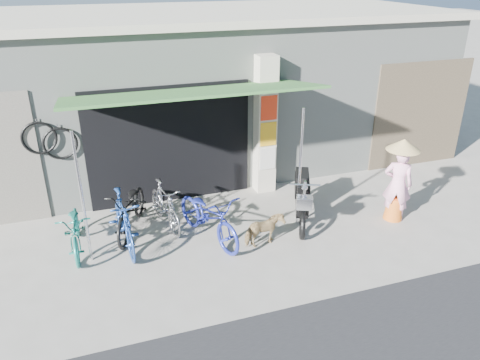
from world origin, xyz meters
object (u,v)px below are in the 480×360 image
object	(u,v)px
bike_silver	(165,205)
street_dog	(264,230)
bike_teal	(76,229)
bike_navy	(209,216)
moped	(302,196)
nun	(398,180)
bike_black	(131,209)
bike_blue	(124,221)

from	to	relation	value
bike_silver	street_dog	xyz separation A→B (m)	(1.56, -1.25, -0.15)
bike_teal	bike_navy	bearing A→B (deg)	-9.49
bike_navy	moped	size ratio (longest dim) A/B	1.01
bike_silver	nun	size ratio (longest dim) A/B	0.89
bike_teal	moped	xyz separation A→B (m)	(4.25, -0.25, 0.08)
bike_black	street_dog	distance (m)	2.54
bike_navy	nun	xyz separation A→B (m)	(3.71, -0.43, 0.35)
bike_teal	street_dog	xyz separation A→B (m)	(3.20, -0.92, -0.12)
bike_teal	bike_blue	world-z (taller)	bike_blue
moped	bike_blue	bearing A→B (deg)	-157.37
bike_black	street_dog	size ratio (longest dim) A/B	2.49
nun	bike_silver	bearing A→B (deg)	22.37
bike_blue	nun	xyz separation A→B (m)	(5.20, -0.67, 0.33)
bike_silver	bike_navy	bearing A→B (deg)	-57.76
street_dog	moped	bearing A→B (deg)	-67.55
street_dog	nun	bearing A→B (deg)	-98.26
bike_blue	moped	size ratio (longest dim) A/B	0.93
bike_silver	nun	bearing A→B (deg)	-25.03
street_dog	nun	distance (m)	2.87
bike_teal	bike_navy	world-z (taller)	bike_navy
bike_teal	bike_navy	xyz separation A→B (m)	(2.31, -0.40, 0.07)
bike_blue	bike_black	world-z (taller)	bike_blue
bike_black	moped	world-z (taller)	moped
bike_blue	nun	world-z (taller)	nun
bike_blue	bike_navy	world-z (taller)	bike_blue
bike_navy	street_dog	world-z (taller)	bike_navy
street_dog	nun	world-z (taller)	nun
moped	bike_teal	bearing A→B (deg)	-159.26
bike_teal	nun	xyz separation A→B (m)	(6.01, -0.83, 0.42)
bike_blue	street_dog	world-z (taller)	bike_blue
bike_navy	nun	size ratio (longest dim) A/B	1.10
bike_black	bike_navy	distance (m)	1.51
street_dog	moped	distance (m)	1.27
bike_blue	bike_black	bearing A→B (deg)	65.24
bike_teal	street_dog	distance (m)	3.33
bike_silver	bike_black	bearing A→B (deg)	167.68
bike_silver	bike_teal	bearing A→B (deg)	-178.65
moped	bike_silver	bearing A→B (deg)	-168.42
bike_teal	nun	world-z (taller)	nun
nun	street_dog	bearing A→B (deg)	39.09
bike_silver	nun	world-z (taller)	nun
street_dog	bike_black	bearing A→B (deg)	49.64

